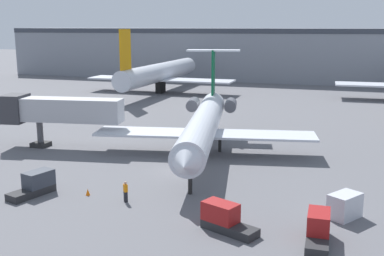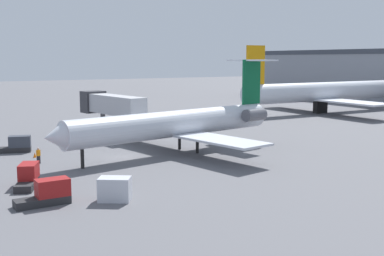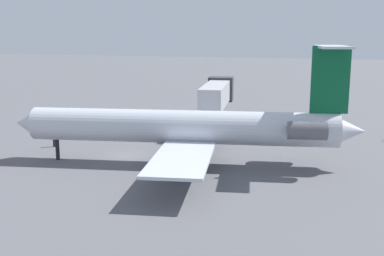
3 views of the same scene
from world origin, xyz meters
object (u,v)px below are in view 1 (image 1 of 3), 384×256
regional_jet (205,123)px  ground_crew_marshaller (126,192)px  jet_bridge (54,110)px  baggage_tug_spare (318,229)px  cargo_container_uld (345,206)px  parked_airliner_west_end (160,73)px  baggage_tug_trailing (35,185)px  baggage_tug_lead (224,219)px  traffic_cone_near (88,192)px

regional_jet → ground_crew_marshaller: size_ratio=18.69×
jet_bridge → baggage_tug_spare: 34.33m
cargo_container_uld → parked_airliner_west_end: parked_airliner_west_end is taller
baggage_tug_trailing → parked_airliner_west_end: size_ratio=0.12×
baggage_tug_lead → cargo_container_uld: baggage_tug_lead is taller
baggage_tug_trailing → traffic_cone_near: (4.20, 1.12, -0.56)m
parked_airliner_west_end → baggage_tug_lead: bearing=-64.4°
parked_airliner_west_end → ground_crew_marshaller: bearing=-70.5°
jet_bridge → parked_airliner_west_end: 46.42m
regional_jet → baggage_tug_spare: bearing=-54.3°
ground_crew_marshaller → parked_airliner_west_end: (-21.02, 59.41, 3.31)m
baggage_tug_trailing → baggage_tug_spare: bearing=-4.6°
baggage_tug_lead → parked_airliner_west_end: parked_airliner_west_end is taller
baggage_tug_trailing → parked_airliner_west_end: (-13.20, 60.15, 3.33)m
baggage_tug_trailing → parked_airliner_west_end: bearing=102.4°
traffic_cone_near → baggage_tug_trailing: bearing=-165.1°
regional_jet → ground_crew_marshaller: 15.98m
baggage_tug_spare → parked_airliner_west_end: size_ratio=0.11×
baggage_tug_lead → regional_jet: bearing=110.7°
jet_bridge → parked_airliner_west_end: size_ratio=0.38×
baggage_tug_lead → cargo_container_uld: (7.71, 4.85, 0.07)m
baggage_tug_spare → parked_airliner_west_end: (-35.91, 61.98, 3.33)m
baggage_tug_lead → traffic_cone_near: size_ratio=7.69×
jet_bridge → ground_crew_marshaller: 20.61m
baggage_tug_spare → cargo_container_uld: baggage_tug_spare is taller
ground_crew_marshaller → baggage_tug_spare: baggage_tug_spare is taller
jet_bridge → ground_crew_marshaller: (15.34, -13.34, -3.43)m
regional_jet → ground_crew_marshaller: regional_jet is taller
parked_airliner_west_end → cargo_container_uld: bearing=-56.8°
regional_jet → baggage_tug_spare: (13.11, -18.23, -2.65)m
ground_crew_marshaller → baggage_tug_lead: 9.18m
traffic_cone_near → jet_bridge: bearing=132.1°
ground_crew_marshaller → parked_airliner_west_end: size_ratio=0.05×
regional_jet → cargo_container_uld: size_ratio=11.16×
baggage_tug_spare → cargo_container_uld: 4.89m
traffic_cone_near → parked_airliner_west_end: 61.66m
baggage_tug_spare → traffic_cone_near: size_ratio=7.35×
parked_airliner_west_end → regional_jet: bearing=-62.5°
regional_jet → traffic_cone_near: size_ratio=57.42×
baggage_tug_trailing → jet_bridge: bearing=118.1°
ground_crew_marshaller → baggage_tug_trailing: 7.86m
baggage_tug_lead → parked_airliner_west_end: 69.03m
baggage_tug_lead → traffic_cone_near: (-12.37, 3.16, -0.56)m
regional_jet → baggage_tug_trailing: (-9.60, -16.40, -2.65)m
baggage_tug_lead → jet_bridge: bearing=146.2°
baggage_tug_lead → baggage_tug_spare: 6.15m
baggage_tug_lead → traffic_cone_near: 12.78m
regional_jet → baggage_tug_spare: 22.61m
regional_jet → baggage_tug_lead: regional_jet is taller
traffic_cone_near → parked_airliner_west_end: parked_airliner_west_end is taller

